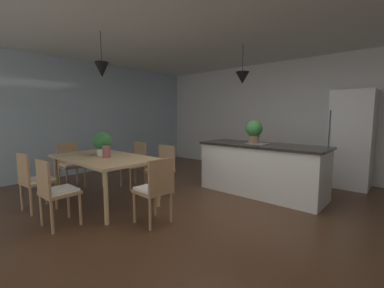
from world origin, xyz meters
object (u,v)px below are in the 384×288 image
chair_near_right (56,190)px  chair_window_end (71,163)px  chair_far_left (135,163)px  vase_on_dining_table (106,152)px  dining_table (104,161)px  refrigerator (351,139)px  chair_far_right (162,168)px  chair_near_left (34,179)px  chair_kitchen_end (155,188)px  potted_plant_on_island (254,131)px  potted_plant_on_table (103,143)px  kitchen_island (261,168)px

chair_near_right → chair_window_end: 1.89m
chair_far_left → vase_on_dining_table: bearing=-59.3°
dining_table → vase_on_dining_table: bearing=-9.0°
refrigerator → chair_far_right: bearing=-130.7°
chair_near_left → chair_kitchen_end: size_ratio=1.00×
chair_near_left → chair_far_right: size_ratio=1.00×
dining_table → refrigerator: size_ratio=0.95×
vase_on_dining_table → chair_far_left: bearing=120.7°
chair_near_left → chair_near_right: 0.81m
chair_far_left → potted_plant_on_island: size_ratio=2.07×
chair_far_left → chair_near_left: bearing=-89.9°
chair_near_left → chair_far_right: 1.94m
potted_plant_on_table → chair_far_left: bearing=108.5°
chair_near_right → chair_window_end: size_ratio=1.00×
chair_far_right → kitchen_island: (1.30, 1.21, -0.01)m
chair_near_left → kitchen_island: size_ratio=0.40×
chair_near_left → chair_near_right: same height
chair_near_left → potted_plant_on_table: bearing=74.0°
chair_window_end → refrigerator: refrigerator is taller
chair_window_end → potted_plant_on_island: 3.57m
dining_table → chair_near_right: bearing=-65.4°
dining_table → chair_near_right: 1.00m
chair_kitchen_end → chair_near_right: bearing=-134.3°
chair_near_right → vase_on_dining_table: (-0.27, 0.86, 0.37)m
chair_near_left → chair_far_left: bearing=90.1°
potted_plant_on_island → potted_plant_on_table: 2.64m
refrigerator → potted_plant_on_table: refrigerator is taller
dining_table → chair_far_left: size_ratio=2.06×
chair_kitchen_end → potted_plant_on_table: 1.48m
chair_near_right → chair_kitchen_end: size_ratio=1.00×
vase_on_dining_table → chair_kitchen_end: bearing=1.0°
chair_near_left → kitchen_island: (2.11, 2.98, -0.01)m
vase_on_dining_table → chair_window_end: bearing=179.1°
potted_plant_on_table → chair_kitchen_end: bearing=-2.7°
chair_kitchen_end → potted_plant_on_island: potted_plant_on_island is taller
refrigerator → vase_on_dining_table: 4.56m
chair_near_right → chair_window_end: same height
chair_near_left → refrigerator: bearing=54.9°
chair_near_left → chair_far_left: (-0.00, 1.77, 0.00)m
dining_table → vase_on_dining_table: vase_on_dining_table is taller
dining_table → chair_far_right: chair_far_right is taller
chair_near_right → chair_kitchen_end: (0.86, 0.88, 0.00)m
potted_plant_on_table → vase_on_dining_table: size_ratio=2.02×
chair_near_left → chair_near_right: bearing=-0.0°
chair_window_end → chair_near_left: bearing=-45.6°
chair_kitchen_end → chair_near_left: bearing=-152.1°
chair_far_right → chair_kitchen_end: bearing=-45.7°
chair_far_left → kitchen_island: bearing=29.9°
chair_kitchen_end → kitchen_island: bearing=78.3°
chair_window_end → chair_kitchen_end: same height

